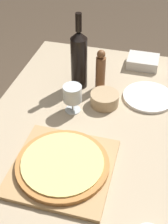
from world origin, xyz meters
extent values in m
plane|color=#4C3D2D|center=(0.00, 0.00, 0.00)|extent=(12.00, 12.00, 0.00)
cube|color=tan|center=(0.00, 0.00, 0.73)|extent=(0.84, 1.27, 0.03)
cylinder|color=brown|center=(-0.36, 0.57, 0.36)|extent=(0.06, 0.06, 0.72)
cylinder|color=brown|center=(0.36, 0.57, 0.36)|extent=(0.06, 0.06, 0.72)
cube|color=tan|center=(-0.01, -0.27, 0.76)|extent=(0.36, 0.36, 0.02)
cylinder|color=#BC7A3D|center=(-0.01, -0.27, 0.77)|extent=(0.34, 0.34, 0.02)
cylinder|color=#EAD67A|center=(-0.01, -0.27, 0.79)|extent=(0.30, 0.30, 0.01)
cylinder|color=black|center=(-0.10, 0.25, 0.87)|extent=(0.08, 0.08, 0.25)
cone|color=black|center=(-0.10, 0.25, 1.02)|extent=(0.08, 0.08, 0.03)
cylinder|color=black|center=(-0.10, 0.25, 1.07)|extent=(0.03, 0.03, 0.08)
cylinder|color=brown|center=(0.01, 0.25, 0.83)|extent=(0.05, 0.05, 0.17)
sphere|color=brown|center=(0.01, 0.25, 0.93)|extent=(0.04, 0.04, 0.04)
cylinder|color=silver|center=(-0.07, 0.06, 0.75)|extent=(0.07, 0.07, 0.00)
cylinder|color=silver|center=(-0.07, 0.06, 0.78)|extent=(0.01, 0.01, 0.05)
cylinder|color=silver|center=(-0.07, 0.06, 0.84)|extent=(0.08, 0.08, 0.07)
cylinder|color=tan|center=(0.05, 0.13, 0.78)|extent=(0.13, 0.13, 0.06)
cylinder|color=white|center=(0.24, 0.23, 0.75)|extent=(0.24, 0.24, 0.01)
cube|color=beige|center=(0.18, 0.51, 0.77)|extent=(0.16, 0.13, 0.05)
camera|label=1|loc=(0.25, -0.95, 1.64)|focal=50.00mm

